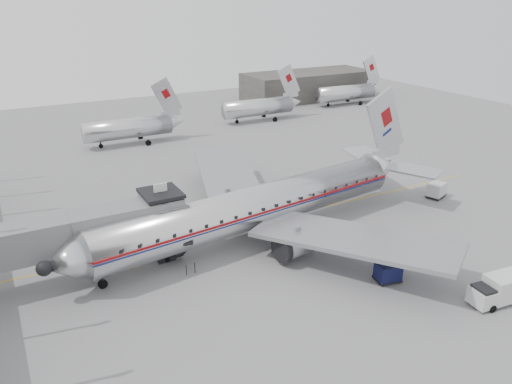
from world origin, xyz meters
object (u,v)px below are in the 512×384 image
service_van (500,289)px  baggage_cart_white (436,190)px  baggage_cart_navy (388,272)px  ramp_worker (136,260)px  airliner (262,205)px

service_van → baggage_cart_white: bearing=61.3°
baggage_cart_navy → ramp_worker: baggage_cart_navy is taller
baggage_cart_white → ramp_worker: (-36.09, 1.00, -0.18)m
ramp_worker → baggage_cart_white: bearing=-24.3°
airliner → service_van: 22.00m
baggage_cart_navy → baggage_cart_white: baggage_cart_white is taller
service_van → baggage_cart_navy: bearing=136.5°
airliner → service_van: (10.71, -19.10, -2.11)m
airliner → ramp_worker: size_ratio=27.31×
baggage_cart_navy → ramp_worker: size_ratio=1.54×
baggage_cart_white → ramp_worker: 36.10m
service_van → baggage_cart_navy: size_ratio=2.15×
airliner → service_van: airliner is taller
baggage_cart_white → ramp_worker: bearing=159.1°
ramp_worker → baggage_cart_navy: bearing=-57.4°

